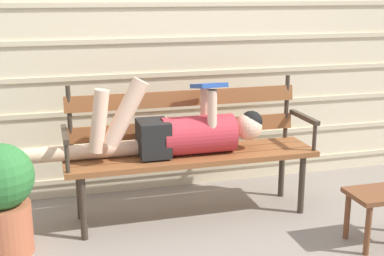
{
  "coord_description": "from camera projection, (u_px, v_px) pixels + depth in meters",
  "views": [
    {
      "loc": [
        -0.92,
        -3.14,
        1.54
      ],
      "look_at": [
        0.0,
        0.12,
        0.64
      ],
      "focal_mm": 48.78,
      "sensor_mm": 36.0,
      "label": 1
    }
  ],
  "objects": [
    {
      "name": "reclining_person",
      "position": [
        178.0,
        132.0,
        3.49
      ],
      "size": [
        1.67,
        0.26,
        0.55
      ],
      "color": "#B72D38"
    },
    {
      "name": "ground_plane",
      "position": [
        197.0,
        223.0,
        3.56
      ],
      "size": [
        12.0,
        12.0,
        0.0
      ],
      "primitive_type": "plane",
      "color": "gray"
    },
    {
      "name": "park_bench",
      "position": [
        189.0,
        143.0,
        3.6
      ],
      "size": [
        1.72,
        0.43,
        0.93
      ],
      "color": "brown",
      "rests_on": "ground"
    },
    {
      "name": "potted_plant",
      "position": [
        2.0,
        195.0,
        3.05
      ],
      "size": [
        0.39,
        0.39,
        0.68
      ],
      "color": "#AD5B3D",
      "rests_on": "ground"
    },
    {
      "name": "house_siding",
      "position": [
        170.0,
        39.0,
        3.95
      ],
      "size": [
        5.32,
        0.08,
        2.35
      ],
      "color": "beige",
      "rests_on": "ground"
    }
  ]
}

